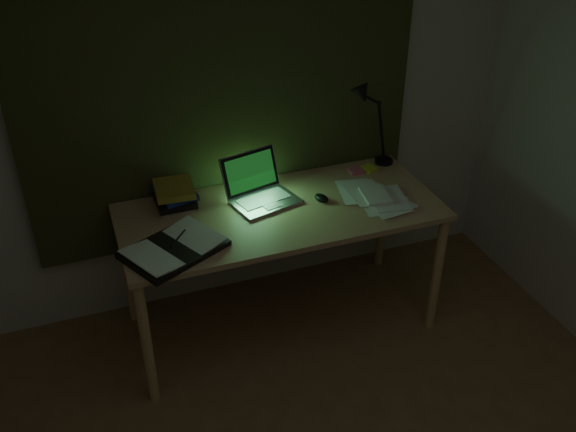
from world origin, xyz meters
name	(u,v)px	position (x,y,z in m)	size (l,w,h in m)	color
wall_back	(222,103)	(0.00, 2.00, 1.25)	(3.50, 0.00, 2.50)	beige
curtain	(222,70)	(0.00, 1.96, 1.45)	(2.20, 0.06, 2.00)	#35381C
desk	(281,269)	(0.18, 1.54, 0.40)	(1.73, 0.76, 0.79)	tan
laptop	(265,183)	(0.12, 1.63, 0.91)	(0.34, 0.39, 0.25)	silver
open_textbook	(174,248)	(-0.44, 1.35, 0.81)	(0.46, 0.33, 0.04)	silver
book_stack	(175,195)	(-0.34, 1.78, 0.85)	(0.20, 0.24, 0.13)	silver
loose_papers	(366,196)	(0.67, 1.50, 0.80)	(0.32, 0.33, 0.02)	silver
mouse	(322,198)	(0.42, 1.55, 0.81)	(0.06, 0.09, 0.04)	black
sticky_yellow	(369,168)	(0.83, 1.79, 0.80)	(0.08, 0.08, 0.02)	#C3D52C
sticky_pink	(356,171)	(0.74, 1.79, 0.80)	(0.08, 0.08, 0.02)	#EA5B82
desk_lamp	(388,117)	(0.96, 1.84, 1.09)	(0.40, 0.31, 0.60)	black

